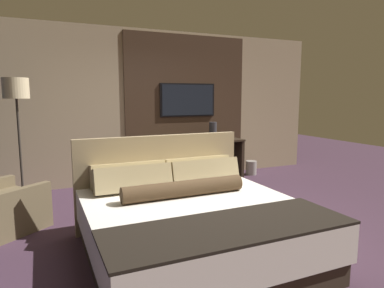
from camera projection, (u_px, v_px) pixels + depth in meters
ground_plane at (209, 226)px, 4.24m from camera, size 16.00×16.00×0.00m
wall_back_tv_panel at (153, 106)px, 6.43m from camera, size 7.20×0.09×2.80m
bed at (191, 222)px, 3.44m from camera, size 2.06×2.11×1.12m
desk at (193, 152)px, 6.55m from camera, size 1.96×0.57×0.76m
tv at (188, 100)px, 6.62m from camera, size 1.13×0.04×0.64m
desk_chair at (208, 156)px, 6.05m from camera, size 0.57×0.57×0.89m
armchair_by_window at (1, 209)px, 4.06m from camera, size 1.08×1.09×0.79m
floor_lamp at (16, 99)px, 4.66m from camera, size 0.34×0.34×1.84m
vase_tall at (213, 131)px, 6.55m from camera, size 0.15×0.15×0.34m
book at (198, 139)px, 6.59m from camera, size 0.24×0.18×0.03m
waste_bin at (251, 168)px, 6.98m from camera, size 0.22×0.22×0.28m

